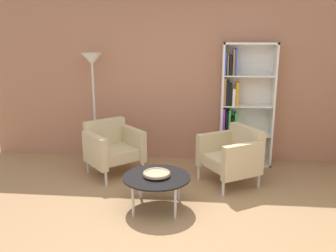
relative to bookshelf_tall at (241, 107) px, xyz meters
The scene contains 8 objects.
ground_plane 2.59m from the bookshelf_tall, 112.24° to the right, with size 8.32×8.32×0.00m, color #9E7751.
brick_back_panel 1.08m from the bookshelf_tall, 166.63° to the left, with size 6.40×0.12×2.90m, color #A87056.
bookshelf_tall is the anchor object (origin of this frame).
coffee_table_low 2.05m from the bookshelf_tall, 123.71° to the right, with size 0.80×0.80×0.40m.
decorative_bowl 2.04m from the bookshelf_tall, 123.71° to the right, with size 0.32×0.32×0.05m.
armchair_by_bookshelf 2.05m from the bookshelf_tall, 162.04° to the right, with size 0.95×0.95×0.78m.
armchair_near_window 0.96m from the bookshelf_tall, 101.07° to the right, with size 0.92×0.94×0.78m.
floor_lamp_torchiere 2.35m from the bookshelf_tall, behind, with size 0.32×0.32×1.74m.
Camera 1 is at (0.35, -3.33, 2.02)m, focal length 38.61 mm.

